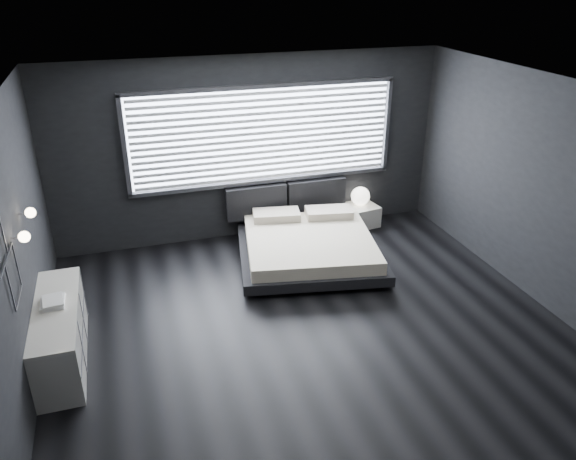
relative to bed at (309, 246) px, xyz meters
name	(u,v)px	position (x,y,z in m)	size (l,w,h in m)	color
room	(311,221)	(-0.55, -1.57, 1.16)	(6.04, 6.00, 2.80)	black
window	(264,136)	(-0.35, 1.13, 1.37)	(4.14, 0.09, 1.52)	white
headboard	(287,198)	(-0.01, 1.07, 0.33)	(1.96, 0.16, 0.52)	black
sconce_near	(24,237)	(-3.43, -1.52, 1.36)	(0.18, 0.11, 0.11)	silver
sconce_far	(30,213)	(-3.43, -0.92, 1.36)	(0.18, 0.11, 0.11)	silver
wall_art_lower	(14,276)	(-3.52, -1.87, 1.14)	(0.01, 0.48, 0.48)	#47474C
bed	(309,246)	(0.00, 0.00, 0.00)	(2.32, 2.25, 0.52)	black
nightstand	(358,215)	(1.19, 0.93, -0.07)	(0.59, 0.49, 0.35)	beige
orb_lamp	(360,196)	(1.23, 0.97, 0.26)	(0.31, 0.31, 0.31)	white
dresser	(60,333)	(-3.32, -1.33, 0.10)	(0.48, 1.69, 0.67)	beige
book_stack	(53,302)	(-3.34, -1.27, 0.46)	(0.25, 0.33, 0.06)	silver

